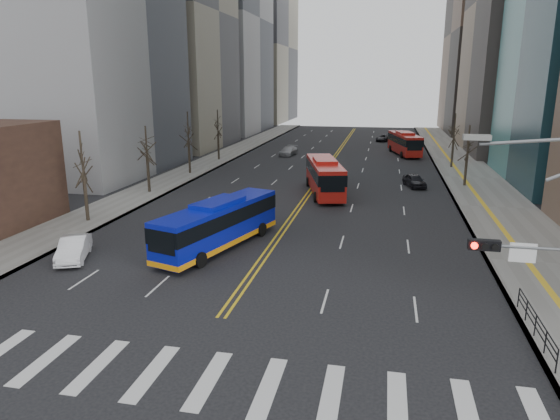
# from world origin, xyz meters

# --- Properties ---
(ground) EXTENTS (220.00, 220.00, 0.00)m
(ground) POSITION_xyz_m (0.00, 0.00, 0.00)
(ground) COLOR black
(sidewalk_right) EXTENTS (7.00, 130.00, 0.15)m
(sidewalk_right) POSITION_xyz_m (17.50, 45.00, 0.07)
(sidewalk_right) COLOR gray
(sidewalk_right) RESTS_ON ground
(sidewalk_left) EXTENTS (5.00, 130.00, 0.15)m
(sidewalk_left) POSITION_xyz_m (-16.50, 45.00, 0.07)
(sidewalk_left) COLOR gray
(sidewalk_left) RESTS_ON ground
(crosswalk) EXTENTS (26.70, 4.00, 0.01)m
(crosswalk) POSITION_xyz_m (0.00, 0.00, 0.01)
(crosswalk) COLOR silver
(crosswalk) RESTS_ON ground
(centerline) EXTENTS (0.55, 100.00, 0.01)m
(centerline) POSITION_xyz_m (0.00, 55.00, 0.01)
(centerline) COLOR gold
(centerline) RESTS_ON ground
(pedestrian_railing) EXTENTS (0.06, 6.06, 1.02)m
(pedestrian_railing) POSITION_xyz_m (14.30, 6.00, 0.82)
(pedestrian_railing) COLOR black
(pedestrian_railing) RESTS_ON sidewalk_right
(street_trees) EXTENTS (35.20, 47.20, 7.60)m
(street_trees) POSITION_xyz_m (-7.18, 34.55, 4.87)
(street_trees) COLOR #2C231B
(street_trees) RESTS_ON ground
(blue_bus) EXTENTS (5.66, 11.70, 3.36)m
(blue_bus) POSITION_xyz_m (-3.45, 15.06, 1.76)
(blue_bus) COLOR #0B16AB
(blue_bus) RESTS_ON ground
(red_bus_near) EXTENTS (5.38, 11.66, 3.60)m
(red_bus_near) POSITION_xyz_m (1.54, 33.34, 2.00)
(red_bus_near) COLOR #B61A13
(red_bus_near) RESTS_ON ground
(red_bus_far) EXTENTS (5.07, 11.40, 3.52)m
(red_bus_far) POSITION_xyz_m (10.25, 63.25, 1.96)
(red_bus_far) COLOR #B61A13
(red_bus_far) RESTS_ON ground
(car_white) EXTENTS (3.14, 4.69, 1.46)m
(car_white) POSITION_xyz_m (-11.83, 10.90, 0.73)
(car_white) COLOR white
(car_white) RESTS_ON ground
(car_dark_mid) EXTENTS (2.76, 4.39, 1.39)m
(car_dark_mid) POSITION_xyz_m (10.66, 38.69, 0.70)
(car_dark_mid) COLOR black
(car_dark_mid) RESTS_ON ground
(car_silver) EXTENTS (2.47, 4.93, 1.38)m
(car_silver) POSITION_xyz_m (-7.15, 58.97, 0.69)
(car_silver) COLOR #99999E
(car_silver) RESTS_ON ground
(car_dark_far) EXTENTS (3.34, 4.82, 1.22)m
(car_dark_far) POSITION_xyz_m (7.03, 80.53, 0.61)
(car_dark_far) COLOR black
(car_dark_far) RESTS_ON ground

